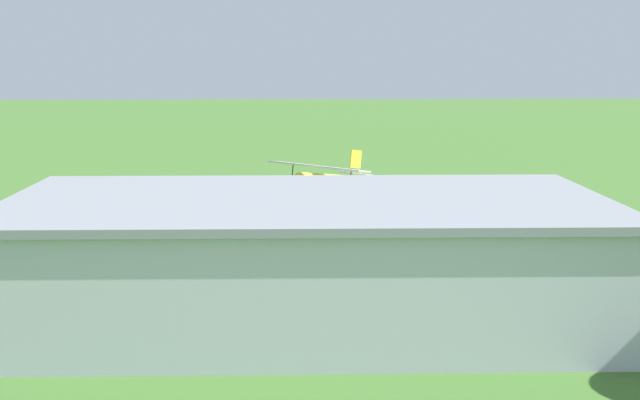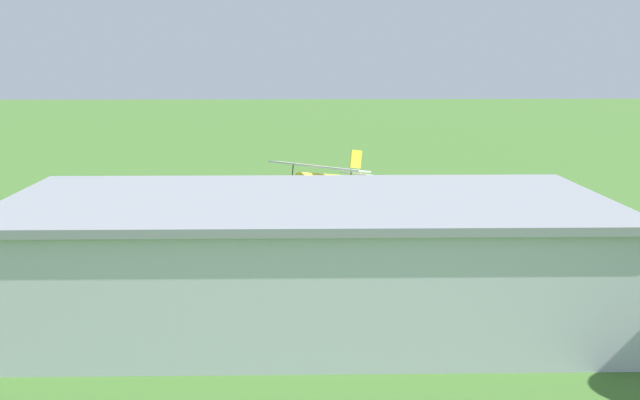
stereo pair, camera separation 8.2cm
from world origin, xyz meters
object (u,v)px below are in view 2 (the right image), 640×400
at_px(car_black, 97,244).
at_px(truck_flatbed_blue, 205,218).
at_px(person_at_fence_line, 489,224).
at_px(truck_delivery_white, 345,219).
at_px(car_grey, 501,240).
at_px(person_crossing_taxiway, 442,247).
at_px(hangar, 307,259).
at_px(biplane, 328,181).

xyz_separation_m(car_black, truck_flatbed_blue, (-6.10, -3.92, 0.89)).
height_order(car_black, person_at_fence_line, person_at_fence_line).
height_order(truck_flatbed_blue, truck_delivery_white, truck_flatbed_blue).
bearing_deg(person_at_fence_line, car_grey, 84.87).
bearing_deg(truck_delivery_white, person_at_fence_line, -168.19).
bearing_deg(car_black, person_crossing_taxiway, 175.61).
bearing_deg(person_crossing_taxiway, truck_flatbed_blue, -20.90).
distance_m(hangar, car_grey, 18.96).
relative_size(biplane, truck_delivery_white, 1.01).
xyz_separation_m(car_black, person_at_fence_line, (-24.84, -6.16, -0.02)).
bearing_deg(person_crossing_taxiway, truck_delivery_white, -46.49).
distance_m(car_black, truck_delivery_white, 15.64).
bearing_deg(car_grey, truck_flatbed_blue, -11.76).
bearing_deg(person_crossing_taxiway, biplane, -61.53).
relative_size(car_black, truck_delivery_white, 0.60).
distance_m(truck_delivery_white, person_crossing_taxiway, 7.88).
xyz_separation_m(biplane, person_crossing_taxiway, (-6.22, 11.48, -2.46)).
bearing_deg(truck_flatbed_blue, biplane, -143.64).
bearing_deg(car_grey, car_black, 0.30).
distance_m(hangar, car_black, 18.88).
distance_m(hangar, truck_flatbed_blue, 19.23).
bearing_deg(biplane, person_at_fence_line, 160.53).
bearing_deg(biplane, hangar, 85.09).
bearing_deg(biplane, car_black, 34.83).
xyz_separation_m(biplane, car_grey, (-10.06, 9.78, -2.40)).
distance_m(truck_flatbed_blue, person_crossing_taxiway, 15.41).
bearing_deg(truck_delivery_white, hangar, 81.04).
height_order(car_grey, truck_flatbed_blue, truck_flatbed_blue).
height_order(biplane, truck_flatbed_blue, biplane).
height_order(truck_delivery_white, person_at_fence_line, truck_delivery_white).
height_order(biplane, person_at_fence_line, biplane).
bearing_deg(person_at_fence_line, biplane, -19.47).
relative_size(person_crossing_taxiway, person_at_fence_line, 0.99).
bearing_deg(car_black, person_at_fence_line, -166.07).
bearing_deg(car_grey, biplane, -44.19).
relative_size(truck_delivery_white, person_at_fence_line, 4.51).
bearing_deg(person_at_fence_line, person_crossing_taxiway, 60.48).
height_order(hangar, biplane, hangar).
bearing_deg(truck_delivery_white, truck_flatbed_blue, 1.28).
relative_size(truck_flatbed_blue, person_crossing_taxiway, 4.67).
distance_m(car_grey, truck_delivery_white, 10.09).
distance_m(truck_flatbed_blue, truck_delivery_white, 8.97).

